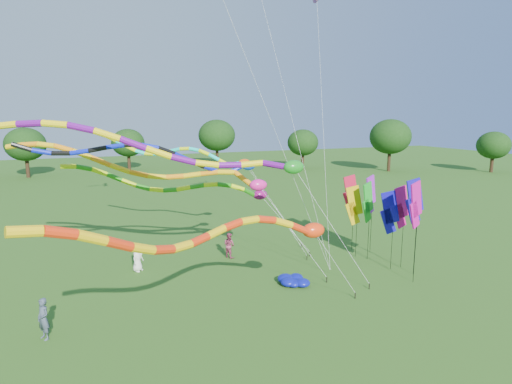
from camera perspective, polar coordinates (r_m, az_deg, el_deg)
name	(u,v)px	position (r m, az deg, el deg)	size (l,w,h in m)	color
ground	(330,314)	(20.03, 9.85, -15.73)	(160.00, 160.00, 0.00)	#275C18
tree_ring	(218,212)	(15.68, -5.03, -2.61)	(117.57, 119.20, 9.52)	#382314
tube_kite_red	(237,232)	(15.13, -2.56, -5.40)	(13.28, 5.32, 6.77)	black
tube_kite_orange	(165,170)	(22.24, -12.07, 2.90)	(14.78, 6.44, 8.02)	black
tube_kite_purple	(168,150)	(19.64, -11.69, 5.49)	(18.09, 5.33, 9.22)	black
tube_kite_blue	(171,159)	(21.78, -11.28, 4.37)	(14.86, 1.16, 8.05)	black
tube_kite_cyan	(194,155)	(27.95, -8.30, 4.85)	(11.41, 5.66, 7.85)	black
tube_kite_green	(193,187)	(24.46, -8.39, 0.72)	(13.64, 2.22, 6.76)	black
banner_pole_magenta_a	(416,205)	(23.18, 20.53, -1.66)	(1.13, 0.42, 5.47)	black
banner_pole_blue_a	(389,213)	(25.08, 17.37, -2.63)	(1.13, 0.42, 4.59)	black
banner_pole_violet	(371,195)	(27.63, 15.04, -0.39)	(1.10, 0.52, 5.05)	black
banner_pole_red	(351,194)	(28.11, 12.50, -0.26)	(1.16, 0.19, 4.97)	black
banner_pole_blue_b	(414,201)	(24.47, 20.36, -1.15)	(1.16, 0.19, 5.42)	black
banner_pole_magenta_b	(401,207)	(25.50, 18.78, -1.93)	(1.16, 0.12, 4.84)	black
banner_pole_green	(368,202)	(26.30, 14.69, -1.35)	(1.11, 0.51, 4.84)	black
banner_pole_orange	(354,205)	(26.78, 12.91, -1.76)	(1.15, 0.35, 4.53)	black
blue_nylon_heap	(296,283)	(22.55, 5.38, -12.00)	(1.38, 1.28, 0.44)	#0B1296
person_a	(138,258)	(25.26, -15.51, -8.42)	(0.77, 0.50, 1.58)	silver
person_b	(43,319)	(19.36, -26.49, -14.91)	(0.62, 0.40, 1.69)	#3D4756
person_c	(229,245)	(26.64, -3.61, -7.09)	(0.76, 0.59, 1.57)	#993753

